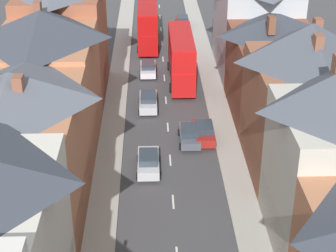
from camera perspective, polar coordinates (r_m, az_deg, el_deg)
The scene contains 13 objects.
pavement_left at distance 53.77m, azimuth -5.53°, elevation 0.85°, with size 2.20×104.00×0.14m, color #A8A399.
pavement_right at distance 54.06m, azimuth 5.33°, elevation 1.01°, with size 2.20×104.00×0.14m, color #A8A399.
centre_line_dashes at distance 51.92m, azimuth -0.02°, elevation -0.11°, with size 0.14×97.80×0.01m.
terrace_row_left at distance 35.07m, azimuth -15.99°, elevation -4.12°, with size 8.00×60.81×14.38m.
terrace_row_right at distance 37.76m, azimuth 16.41°, elevation -2.44°, with size 8.00×69.03×14.85m.
double_decker_bus_lead at distance 60.93m, azimuth 1.34°, elevation 7.03°, with size 2.74×10.80×5.30m.
double_decker_bus_mid_street at distance 72.44m, azimuth -2.08°, elevation 10.33°, with size 2.74×10.80×5.30m.
car_near_blue at distance 80.49m, azimuth 1.50°, elevation 10.57°, with size 1.90×4.51×1.59m.
car_near_silver at distance 63.38m, azimuth -2.03°, elevation 5.88°, with size 1.90×4.22×1.59m.
car_parked_left_a at distance 44.85m, azimuth -2.00°, elevation -3.66°, with size 1.90×4.23×1.66m.
car_parked_right_a at distance 49.39m, azimuth 3.68°, elevation -0.60°, with size 1.90×4.23×1.66m.
car_mid_black at distance 48.96m, azimuth 2.21°, elevation -0.86°, with size 1.90×4.24×1.60m.
car_parked_right_b at distance 55.09m, azimuth -2.02°, elevation 2.54°, with size 1.90×4.32×1.71m.
Camera 1 is at (-1.50, -10.11, 23.83)m, focal length 60.00 mm.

